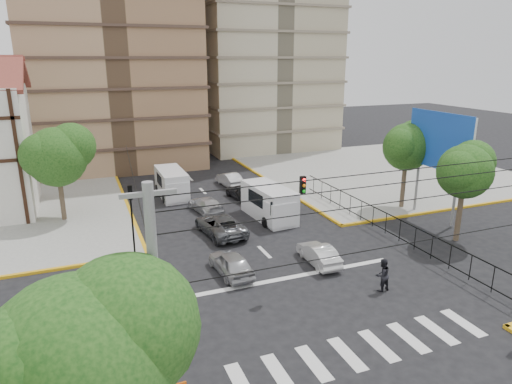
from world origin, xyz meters
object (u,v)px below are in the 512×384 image
van_right_lane (270,204)px  pedestrian_crosswalk (382,275)px  car_silver_front_left (231,263)px  car_white_front_right (319,254)px  traffic_light_nw (131,208)px  van_left_lane (172,184)px

van_right_lane → pedestrian_crosswalk: 12.58m
van_right_lane → car_silver_front_left: bearing=-131.8°
car_white_front_right → pedestrian_crosswalk: 4.47m
traffic_light_nw → car_white_front_right: size_ratio=1.17×
van_right_lane → car_silver_front_left: 9.65m
car_silver_front_left → pedestrian_crosswalk: pedestrian_crosswalk is taller
traffic_light_nw → car_silver_front_left: 7.31m
traffic_light_nw → pedestrian_crosswalk: 15.40m
van_left_lane → car_white_front_right: van_left_lane is taller
traffic_light_nw → van_right_lane: (10.62, 2.77, -1.87)m
traffic_light_nw → car_white_front_right: 11.88m
car_silver_front_left → pedestrian_crosswalk: bearing=140.8°
van_right_lane → van_left_lane: (-5.84, 8.52, -0.06)m
traffic_light_nw → van_left_lane: traffic_light_nw is taller
car_silver_front_left → car_white_front_right: (5.39, -0.62, -0.06)m
van_right_lane → van_left_lane: van_right_lane is taller
car_silver_front_left → car_white_front_right: bearing=169.3°
van_right_lane → car_white_front_right: van_right_lane is taller
car_silver_front_left → traffic_light_nw: bearing=-49.7°
traffic_light_nw → van_left_lane: 12.42m
car_silver_front_left → pedestrian_crosswalk: (6.89, -4.83, 0.23)m
van_left_lane → pedestrian_crosswalk: bearing=-71.8°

